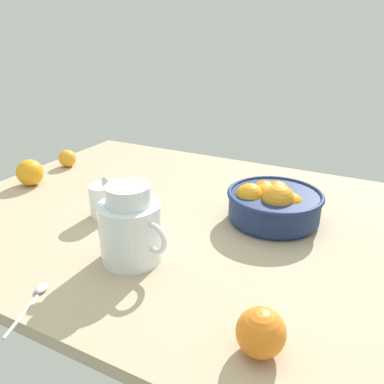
% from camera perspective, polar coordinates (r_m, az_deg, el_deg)
% --- Properties ---
extents(ground_plane, '(1.43, 1.05, 0.03)m').
position_cam_1_polar(ground_plane, '(1.10, 0.23, -4.28)').
color(ground_plane, tan).
extents(fruit_bowl, '(0.26, 0.26, 0.12)m').
position_cam_1_polar(fruit_bowl, '(1.07, 11.84, -1.58)').
color(fruit_bowl, navy).
rests_on(fruit_bowl, ground_plane).
extents(juice_pitcher, '(0.19, 0.14, 0.19)m').
position_cam_1_polar(juice_pitcher, '(0.88, -8.95, -5.76)').
color(juice_pitcher, white).
rests_on(juice_pitcher, ground_plane).
extents(juice_glass, '(0.07, 0.07, 0.09)m').
position_cam_1_polar(juice_glass, '(1.10, -13.02, -1.47)').
color(juice_glass, white).
rests_on(juice_glass, ground_plane).
extents(loose_orange_0, '(0.08, 0.08, 0.08)m').
position_cam_1_polar(loose_orange_0, '(0.67, 10.09, -19.66)').
color(loose_orange_0, orange).
rests_on(loose_orange_0, ground_plane).
extents(loose_orange_1, '(0.09, 0.09, 0.09)m').
position_cam_1_polar(loose_orange_1, '(1.40, -22.74, 2.66)').
color(loose_orange_1, orange).
rests_on(loose_orange_1, ground_plane).
extents(loose_orange_2, '(0.06, 0.06, 0.06)m').
position_cam_1_polar(loose_orange_2, '(1.54, -17.86, 4.73)').
color(loose_orange_2, orange).
rests_on(loose_orange_2, ground_plane).
extents(spoon, '(0.06, 0.15, 0.01)m').
position_cam_1_polar(spoon, '(0.84, -22.32, -14.38)').
color(spoon, silver).
rests_on(spoon, ground_plane).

